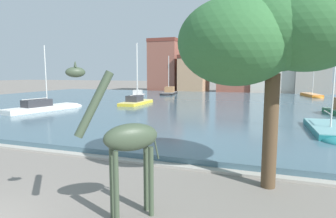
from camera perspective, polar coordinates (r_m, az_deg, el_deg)
The scene contains 15 objects.
harbor_water at distance 38.31m, azimuth 7.41°, elevation 0.78°, with size 80.93×49.10×0.40m, color #476675.
quay_edge_coping at distance 15.42m, azimuth -12.88°, elevation -9.47°, with size 80.93×0.50×0.12m, color #ADA89E.
giraffe_statue at distance 8.64m, azimuth -8.30°, elevation -6.28°, with size 2.17×2.23×4.76m.
sailboat_white at distance 34.04m, azimuth -22.96°, elevation 0.11°, with size 3.71×9.67×7.42m.
sailboat_black at distance 54.98m, azimuth 0.15°, elevation 3.18°, with size 3.37×7.82×7.71m.
sailboat_orange at distance 55.46m, azimuth 27.00°, elevation 2.29°, with size 3.16×7.93×7.07m.
sailboat_yellow at distance 38.02m, azimuth -6.08°, elevation 1.28°, with size 2.40×7.49×8.36m.
sailboat_teal at distance 22.14m, azimuth 29.83°, elevation -4.21°, with size 2.57×7.68×7.97m.
sailboat_grey at distance 50.62m, azimuth -6.21°, elevation 2.68°, with size 4.20×7.62×9.54m.
shade_tree at distance 11.35m, azimuth 19.59°, elevation 13.64°, with size 6.62×4.59×7.52m.
townhouse_tall_gabled at distance 70.55m, azimuth -0.39°, elevation 8.70°, with size 7.02×7.89×12.57m.
townhouse_end_terrace at distance 67.36m, azimuth 5.23°, elevation 7.03°, with size 6.01×7.97×8.54m.
townhouse_narrow_midrow at distance 66.55m, azimuth 13.38°, elevation 6.98°, with size 7.76×6.26×8.83m.
townhouse_wide_warehouse at distance 65.82m, azimuth 20.23°, elevation 7.80°, with size 8.74×6.77×11.27m.
townhouse_corner_house at distance 64.72m, azimuth 26.92°, elevation 7.12°, with size 6.51×5.83×10.44m.
Camera 1 is at (8.03, -4.88, 4.43)m, focal length 30.41 mm.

